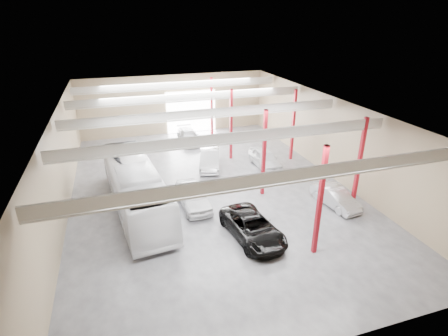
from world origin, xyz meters
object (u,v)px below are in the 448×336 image
car_row_b (210,159)px  car_row_c (189,136)px  car_right_far (265,158)px  car_row_a (193,196)px  black_sedan (252,227)px  coach_bus (136,187)px  car_right_near (335,197)px

car_row_b → car_row_c: (-0.37, 7.50, -0.12)m
car_right_far → car_row_a: bearing=-146.8°
car_row_b → black_sedan: bearing=-75.8°
coach_bus → car_right_near: coach_bus is taller
car_row_a → car_row_c: bearing=76.3°
coach_bus → car_row_b: (7.24, 5.88, -0.97)m
coach_bus → black_sedan: 9.19m
car_row_a → car_row_c: car_row_a is taller
car_row_b → car_right_far: car_row_b is taller
coach_bus → car_row_b: bearing=32.8°
coach_bus → car_row_b: 9.38m
car_right_near → car_row_c: bearing=106.1°
black_sedan → car_row_c: black_sedan is taller
car_row_a → black_sedan: bearing=-64.8°
black_sedan → car_row_c: size_ratio=1.14×
car_row_b → car_right_far: bearing=0.5°
coach_bus → car_row_c: (6.87, 13.38, -1.09)m
car_row_a → car_right_near: (10.30, -3.21, -0.13)m
coach_bus → car_row_a: coach_bus is taller
car_row_c → coach_bus: bearing=-119.2°
car_row_c → car_row_a: bearing=-103.1°
black_sedan → car_right_near: size_ratio=1.29×
black_sedan → car_right_far: car_right_far is taller
coach_bus → car_right_near: (14.38, -4.08, -1.09)m
car_right_near → car_right_far: car_right_far is taller
car_row_c → car_right_near: same height
car_row_b → car_right_near: car_row_b is taller
car_row_c → car_right_far: (5.45, -8.93, 0.10)m
black_sedan → car_row_c: 19.45m
coach_bus → car_row_a: 4.28m
car_row_a → car_right_far: size_ratio=1.03×
coach_bus → car_row_b: coach_bus is taller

